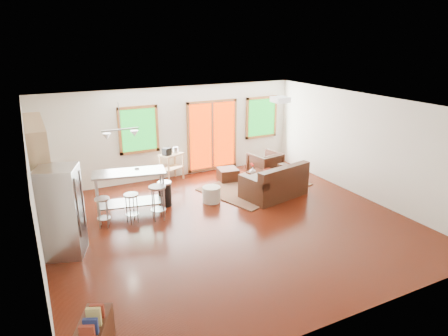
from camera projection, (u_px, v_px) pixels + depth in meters
name	position (u px, v px, depth m)	size (l,w,h in m)	color
floor	(230.00, 224.00, 8.76)	(7.50, 7.00, 0.02)	#330D05
ceiling	(231.00, 105.00, 7.94)	(7.50, 7.00, 0.02)	white
back_wall	(173.00, 133.00, 11.33)	(7.50, 0.02, 2.60)	silver
left_wall	(34.00, 199.00, 6.75)	(0.02, 7.00, 2.60)	silver
right_wall	(364.00, 146.00, 9.95)	(0.02, 7.00, 2.60)	silver
front_wall	(351.00, 240.00, 5.38)	(7.50, 0.02, 2.60)	silver
window_left	(139.00, 130.00, 10.80)	(1.10, 0.05, 1.30)	#0E6017
french_doors	(212.00, 136.00, 11.86)	(1.60, 0.05, 2.10)	#C52700
window_right	(261.00, 117.00, 12.46)	(1.10, 0.05, 1.30)	#0E6017
rug	(255.00, 187.00, 10.86)	(2.59, 1.99, 0.03)	#4A5C36
loveseat	(275.00, 184.00, 10.15)	(1.78, 1.23, 0.87)	black
coffee_table	(264.00, 172.00, 11.11)	(1.10, 0.90, 0.38)	#33180C
armchair	(265.00, 163.00, 11.55)	(0.79, 0.74, 0.81)	black
ottoman	(228.00, 175.00, 11.32)	(0.53, 0.53, 0.35)	black
pouf	(211.00, 194.00, 9.86)	(0.45, 0.45, 0.39)	beige
vase	(253.00, 170.00, 10.68)	(0.23, 0.24, 0.30)	silver
book	(264.00, 165.00, 10.96)	(0.21, 0.03, 0.28)	maroon
cabinets	(47.00, 185.00, 8.43)	(0.64, 2.24, 2.30)	tan
refrigerator	(62.00, 212.00, 7.29)	(0.87, 0.85, 1.72)	#B7BABC
island	(130.00, 185.00, 9.07)	(1.70, 0.94, 1.02)	#B7BABC
cup	(137.00, 170.00, 9.14)	(0.11, 0.09, 0.11)	white
bar_stool_a	(103.00, 205.00, 8.48)	(0.39, 0.39, 0.66)	#B7BABC
bar_stool_b	(131.00, 202.00, 8.66)	(0.38, 0.38, 0.68)	#B7BABC
bar_stool_c	(157.00, 195.00, 8.78)	(0.41, 0.41, 0.80)	#B7BABC
trash_can	(165.00, 194.00, 9.61)	(0.43, 0.43, 0.61)	black
kitchen_cart	(171.00, 158.00, 11.18)	(0.76, 0.64, 0.99)	tan
ceiling_flush	(280.00, 100.00, 9.15)	(0.35, 0.35, 0.12)	white
pendant_light	(121.00, 134.00, 8.63)	(0.80, 0.18, 0.79)	gray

